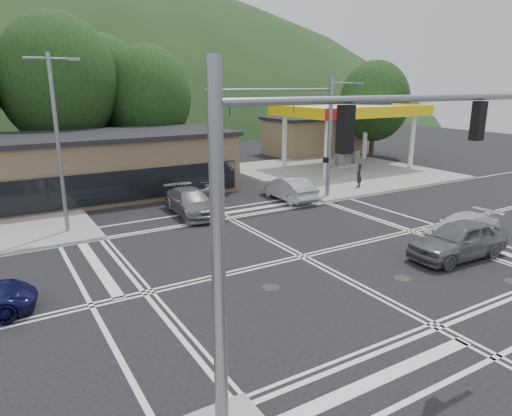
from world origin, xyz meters
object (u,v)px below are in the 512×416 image
car_silver_east (462,228)px  car_grey_center (458,240)px  pedestrian (359,175)px  car_queue_a (288,188)px  car_northbound (191,202)px  car_queue_b (192,182)px

car_silver_east → car_grey_center: bearing=-60.3°
pedestrian → car_grey_center: bearing=30.9°
car_grey_center → car_silver_east: bearing=124.2°
car_queue_a → car_northbound: bearing=1.7°
car_queue_a → car_queue_b: bearing=-50.6°
car_northbound → car_queue_b: bearing=69.9°
car_queue_b → pedestrian: pedestrian is taller
car_silver_east → car_queue_a: 11.60m
car_northbound → pedestrian: bearing=3.5°
car_silver_east → pedestrian: pedestrian is taller
car_grey_center → pedestrian: pedestrian is taller
car_queue_a → pedestrian: (6.34, 0.01, 0.25)m
car_queue_a → car_northbound: (-7.04, 0.00, -0.03)m
car_grey_center → car_queue_b: bearing=-162.7°
car_silver_east → pedestrian: 11.98m
car_queue_b → car_northbound: 6.36m
car_queue_a → pedestrian: 6.35m
car_queue_a → car_northbound: car_queue_a is taller
car_grey_center → car_queue_a: bearing=-175.8°
car_queue_a → car_queue_b: 7.37m
car_queue_b → car_northbound: (-2.54, -5.83, 0.07)m
car_silver_east → car_queue_a: size_ratio=0.97×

